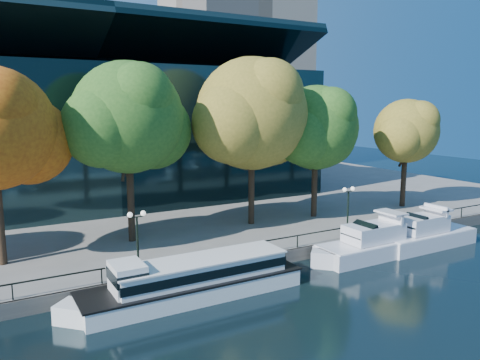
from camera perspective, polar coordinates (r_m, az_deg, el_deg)
ground at (r=32.11m, az=3.15°, el=-12.74°), size 160.00×160.00×0.00m
promenade at (r=64.51m, az=-14.61°, el=-1.36°), size 90.00×67.08×1.00m
railing at (r=34.08m, az=0.19°, el=-7.96°), size 88.20×0.08×0.99m
convention_building at (r=58.19m, az=-17.55°, el=5.34°), size 50.00×24.57×21.43m
tour_boat at (r=29.89m, az=-6.27°, el=-11.92°), size 15.51×3.46×2.94m
cruiser_near at (r=38.92m, az=15.99°, el=-7.45°), size 11.97×3.08×3.47m
cruiser_far at (r=42.63m, az=21.32°, el=-6.23°), size 10.72×2.97×3.50m
tree_2 at (r=37.89m, az=-13.23°, el=7.14°), size 10.98×9.01×14.37m
tree_3 at (r=42.53m, az=1.73°, el=7.77°), size 12.64×10.37×15.21m
tree_4 at (r=46.05m, az=9.44°, el=6.10°), size 10.16×8.33×12.84m
tree_5 at (r=53.29m, az=19.74°, el=5.47°), size 8.50×6.97×11.59m
lamp_1 at (r=31.84m, az=-12.44°, el=-5.59°), size 1.26×0.36×4.03m
lamp_2 at (r=41.09m, az=13.07°, el=-2.29°), size 1.26×0.36×4.03m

